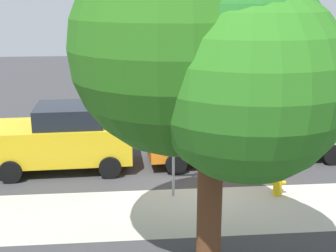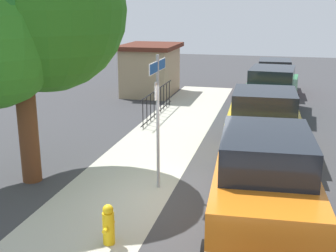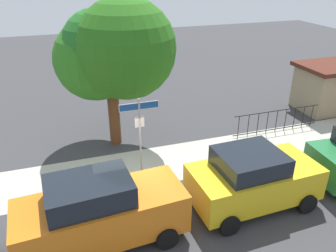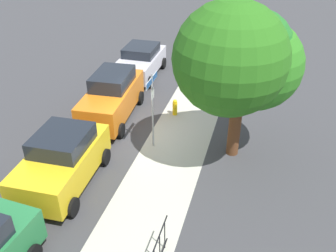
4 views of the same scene
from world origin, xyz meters
name	(u,v)px [view 1 (image 1 of 4)]	position (x,y,z in m)	size (l,w,h in m)	color
ground_plane	(191,189)	(0.00, 0.00, 0.00)	(60.00, 60.00, 0.00)	#38383A
sidewalk_strip	(116,214)	(2.00, 1.30, 0.00)	(24.00, 2.60, 0.00)	#AFAD9B
street_sign	(174,113)	(0.52, 0.40, 2.22)	(1.32, 0.07, 3.18)	#9EA0A5
shade_tree	(213,58)	(0.18, 3.64, 4.00)	(4.69, 4.45, 6.09)	#57331C
car_orange	(222,129)	(-1.25, -2.09, 1.05)	(4.64, 2.19, 2.12)	orange
car_yellow	(64,137)	(3.56, -1.91, 0.98)	(4.11, 2.28, 1.95)	gold
fire_hydrant	(278,181)	(-2.19, 0.60, 0.38)	(0.42, 0.22, 0.78)	yellow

